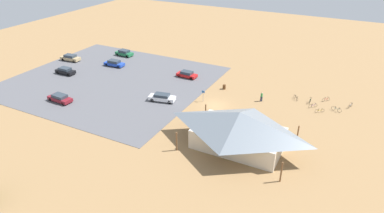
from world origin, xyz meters
name	(u,v)px	position (x,y,z in m)	size (l,w,h in m)	color
ground	(215,106)	(0.00, 0.00, 0.00)	(160.00, 160.00, 0.00)	#937047
parking_lot_asphalt	(111,80)	(23.54, -0.64, 0.03)	(38.83, 35.27, 0.05)	#56565B
bike_pavilion	(239,128)	(-7.94, 10.15, 3.15)	(14.91, 9.85, 5.56)	beige
trash_bin	(224,87)	(1.24, -7.19, 0.45)	(0.60, 0.60, 0.90)	brown
lot_sign	(203,94)	(2.58, -0.53, 1.41)	(0.56, 0.08, 2.20)	#99999E
bicycle_purple_trailside	(313,106)	(-15.39, -7.06, 0.36)	(1.28, 1.27, 0.81)	black
bicycle_red_back_row	(326,99)	(-17.03, -10.64, 0.35)	(1.19, 1.20, 0.78)	black
bicycle_silver_yard_front	(350,106)	(-21.14, -10.00, 0.36)	(0.69, 1.63, 0.79)	black
bicycle_green_near_porch	(310,101)	(-14.62, -8.72, 0.38)	(0.48, 1.68, 0.88)	black
bicycle_teal_yard_right	(336,109)	(-19.17, -7.48, 0.39)	(1.71, 0.71, 0.86)	black
bicycle_yellow_edge_south	(320,111)	(-16.69, -5.69, 0.34)	(1.39, 1.11, 0.72)	black
bicycle_black_mid_cluster	(296,98)	(-12.08, -8.96, 0.35)	(1.04, 1.39, 0.81)	black
car_black_near_entry	(65,71)	(34.36, 1.16, 0.75)	(4.39, 1.79, 1.41)	black
car_white_by_curb	(162,97)	(9.20, 2.75, 0.74)	(5.03, 2.69, 1.38)	white
car_tan_aisle_side	(70,58)	(39.56, -5.50, 0.77)	(4.82, 2.18, 1.45)	tan
car_blue_back_corner	(114,63)	(28.08, -7.36, 0.73)	(4.71, 2.05, 1.38)	#1E42B2
car_maroon_second_row	(60,98)	(25.33, 11.27, 0.72)	(4.73, 2.08, 1.35)	maroon
car_red_end_stall	(187,74)	(10.41, -9.04, 0.71)	(4.35, 1.94, 1.33)	red
car_green_front_row	(124,53)	(30.46, -14.15, 0.77)	(4.49, 2.12, 1.45)	#1E6B3D
visitor_at_bikes	(262,97)	(-6.69, -5.38, 0.92)	(0.39, 0.40, 1.75)	#2D3347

